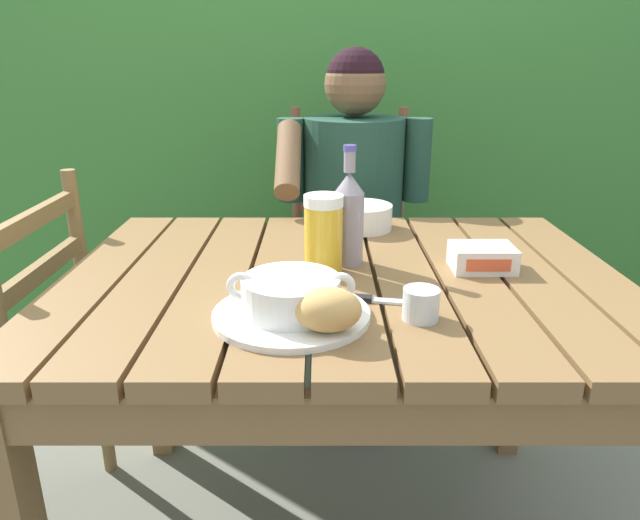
{
  "coord_description": "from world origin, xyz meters",
  "views": [
    {
      "loc": [
        -0.05,
        -1.13,
        1.17
      ],
      "look_at": [
        -0.05,
        -0.12,
        0.82
      ],
      "focal_mm": 32.31,
      "sensor_mm": 36.0,
      "label": 1
    }
  ],
  "objects_px": {
    "serving_plate": "(292,314)",
    "butter_tub": "(483,258)",
    "water_glass_small": "(421,304)",
    "beer_glass": "(324,235)",
    "bread_roll": "(329,309)",
    "soup_bowl": "(292,294)",
    "diner_bowl": "(362,217)",
    "table_knife": "(371,299)",
    "person_eating": "(353,210)",
    "beer_bottle": "(349,216)",
    "chair_near_diner": "(350,258)"
  },
  "relations": [
    {
      "from": "table_knife",
      "to": "soup_bowl",
      "type": "bearing_deg",
      "value": -154.26
    },
    {
      "from": "table_knife",
      "to": "butter_tub",
      "type": "bearing_deg",
      "value": 34.78
    },
    {
      "from": "chair_near_diner",
      "to": "serving_plate",
      "type": "height_order",
      "value": "chair_near_diner"
    },
    {
      "from": "beer_bottle",
      "to": "diner_bowl",
      "type": "relative_size",
      "value": 1.61
    },
    {
      "from": "table_knife",
      "to": "serving_plate",
      "type": "bearing_deg",
      "value": -154.26
    },
    {
      "from": "chair_near_diner",
      "to": "diner_bowl",
      "type": "xyz_separation_m",
      "value": [
        -0.0,
        -0.55,
        0.31
      ]
    },
    {
      "from": "person_eating",
      "to": "beer_glass",
      "type": "relative_size",
      "value": 7.34
    },
    {
      "from": "person_eating",
      "to": "table_knife",
      "type": "xyz_separation_m",
      "value": [
        -0.01,
        -0.83,
        0.04
      ]
    },
    {
      "from": "soup_bowl",
      "to": "person_eating",
      "type": "bearing_deg",
      "value": 80.21
    },
    {
      "from": "table_knife",
      "to": "water_glass_small",
      "type": "bearing_deg",
      "value": -43.4
    },
    {
      "from": "water_glass_small",
      "to": "diner_bowl",
      "type": "bearing_deg",
      "value": 96.54
    },
    {
      "from": "person_eating",
      "to": "butter_tub",
      "type": "distance_m",
      "value": 0.7
    },
    {
      "from": "person_eating",
      "to": "beer_bottle",
      "type": "xyz_separation_m",
      "value": [
        -0.04,
        -0.62,
        0.14
      ]
    },
    {
      "from": "chair_near_diner",
      "to": "serving_plate",
      "type": "xyz_separation_m",
      "value": [
        -0.16,
        -1.1,
        0.28
      ]
    },
    {
      "from": "chair_near_diner",
      "to": "beer_bottle",
      "type": "height_order",
      "value": "beer_bottle"
    },
    {
      "from": "chair_near_diner",
      "to": "bread_roll",
      "type": "xyz_separation_m",
      "value": [
        -0.1,
        -1.17,
        0.32
      ]
    },
    {
      "from": "person_eating",
      "to": "diner_bowl",
      "type": "bearing_deg",
      "value": -89.52
    },
    {
      "from": "bread_roll",
      "to": "water_glass_small",
      "type": "bearing_deg",
      "value": 22.78
    },
    {
      "from": "bread_roll",
      "to": "table_knife",
      "type": "xyz_separation_m",
      "value": [
        0.08,
        0.14,
        -0.04
      ]
    },
    {
      "from": "water_glass_small",
      "to": "table_knife",
      "type": "xyz_separation_m",
      "value": [
        -0.08,
        0.07,
        -0.02
      ]
    },
    {
      "from": "beer_glass",
      "to": "table_knife",
      "type": "relative_size",
      "value": 1.13
    },
    {
      "from": "chair_near_diner",
      "to": "serving_plate",
      "type": "relative_size",
      "value": 3.69
    },
    {
      "from": "water_glass_small",
      "to": "beer_glass",
      "type": "bearing_deg",
      "value": 126.26
    },
    {
      "from": "water_glass_small",
      "to": "diner_bowl",
      "type": "relative_size",
      "value": 0.4
    },
    {
      "from": "chair_near_diner",
      "to": "soup_bowl",
      "type": "height_order",
      "value": "chair_near_diner"
    },
    {
      "from": "beer_bottle",
      "to": "water_glass_small",
      "type": "xyz_separation_m",
      "value": [
        0.11,
        -0.28,
        -0.08
      ]
    },
    {
      "from": "person_eating",
      "to": "beer_glass",
      "type": "distance_m",
      "value": 0.7
    },
    {
      "from": "beer_glass",
      "to": "butter_tub",
      "type": "distance_m",
      "value": 0.34
    },
    {
      "from": "bread_roll",
      "to": "water_glass_small",
      "type": "height_order",
      "value": "bread_roll"
    },
    {
      "from": "beer_bottle",
      "to": "butter_tub",
      "type": "distance_m",
      "value": 0.29
    },
    {
      "from": "chair_near_diner",
      "to": "beer_glass",
      "type": "xyz_separation_m",
      "value": [
        -0.1,
        -0.88,
        0.36
      ]
    },
    {
      "from": "chair_near_diner",
      "to": "table_knife",
      "type": "bearing_deg",
      "value": -90.84
    },
    {
      "from": "chair_near_diner",
      "to": "table_knife",
      "type": "height_order",
      "value": "chair_near_diner"
    },
    {
      "from": "beer_glass",
      "to": "water_glass_small",
      "type": "distance_m",
      "value": 0.28
    },
    {
      "from": "serving_plate",
      "to": "butter_tub",
      "type": "bearing_deg",
      "value": 31.69
    },
    {
      "from": "serving_plate",
      "to": "beer_bottle",
      "type": "relative_size",
      "value": 1.06
    },
    {
      "from": "diner_bowl",
      "to": "beer_glass",
      "type": "bearing_deg",
      "value": -107.08
    },
    {
      "from": "butter_tub",
      "to": "soup_bowl",
      "type": "bearing_deg",
      "value": -148.31
    },
    {
      "from": "person_eating",
      "to": "diner_bowl",
      "type": "height_order",
      "value": "person_eating"
    },
    {
      "from": "beer_bottle",
      "to": "butter_tub",
      "type": "relative_size",
      "value": 1.97
    },
    {
      "from": "serving_plate",
      "to": "butter_tub",
      "type": "height_order",
      "value": "butter_tub"
    },
    {
      "from": "chair_near_diner",
      "to": "beer_glass",
      "type": "distance_m",
      "value": 0.96
    },
    {
      "from": "person_eating",
      "to": "soup_bowl",
      "type": "distance_m",
      "value": 0.91
    },
    {
      "from": "serving_plate",
      "to": "soup_bowl",
      "type": "relative_size",
      "value": 1.24
    },
    {
      "from": "chair_near_diner",
      "to": "butter_tub",
      "type": "relative_size",
      "value": 7.73
    },
    {
      "from": "serving_plate",
      "to": "butter_tub",
      "type": "distance_m",
      "value": 0.46
    },
    {
      "from": "water_glass_small",
      "to": "table_knife",
      "type": "distance_m",
      "value": 0.11
    },
    {
      "from": "beer_glass",
      "to": "water_glass_small",
      "type": "xyz_separation_m",
      "value": [
        0.16,
        -0.22,
        -0.05
      ]
    },
    {
      "from": "beer_bottle",
      "to": "diner_bowl",
      "type": "distance_m",
      "value": 0.28
    },
    {
      "from": "diner_bowl",
      "to": "bread_roll",
      "type": "bearing_deg",
      "value": -98.73
    }
  ]
}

